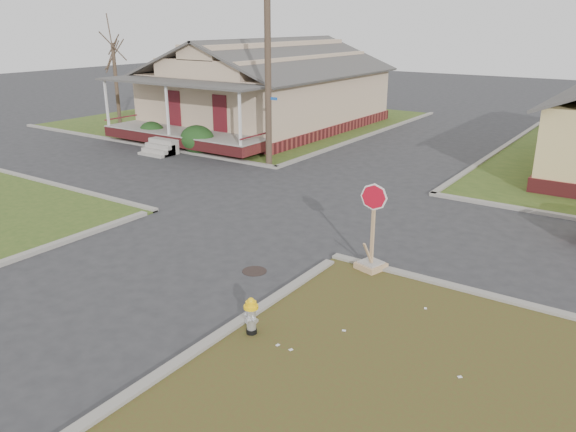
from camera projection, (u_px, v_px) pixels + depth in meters
The scene contains 11 objects.
ground at pixel (204, 247), 16.14m from camera, with size 120.00×120.00×0.00m, color #2B2B2E.
verge_far_left at pixel (243, 119), 37.10m from camera, with size 19.00×19.00×0.05m, color #364D1B.
curbs at pixel (300, 203), 20.04m from camera, with size 80.00×40.00×0.12m, color gray, non-canonical shape.
manhole at pixel (254, 271), 14.58m from camera, with size 0.64×0.64×0.01m, color black.
corner_house at pixel (267, 90), 33.74m from camera, with size 10.10×15.50×5.30m.
utility_pole at pixel (268, 59), 23.80m from camera, with size 1.80×0.28×9.00m.
tree_far_left at pixel (116, 85), 34.28m from camera, with size 0.22×0.22×4.90m, color #3F2E24.
fire_hydrant at pixel (251, 314), 11.45m from camera, with size 0.30×0.30×0.81m.
stop_sign at pixel (372, 251), 14.46m from camera, with size 0.66×0.64×2.31m.
hedge_left at pixel (152, 132), 29.63m from camera, with size 1.47×1.20×1.12m, color #173714.
hedge_right at pixel (197, 140), 27.48m from camera, with size 1.63×1.34×1.25m, color #173714.
Camera 1 is at (10.42, -10.99, 6.14)m, focal length 35.00 mm.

